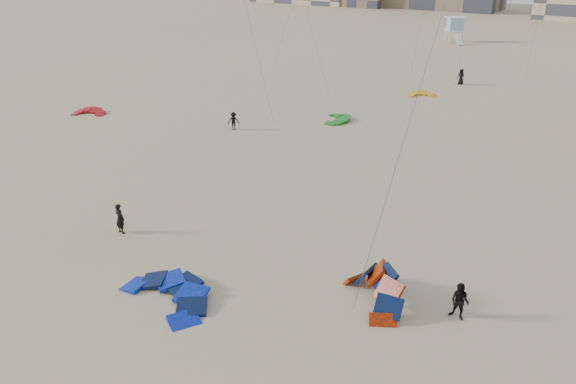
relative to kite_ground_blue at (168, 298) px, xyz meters
The scene contains 11 objects.
ground 3.33m from the kite_ground_blue, 148.12° to the left, with size 320.00×320.00×0.00m, color tan.
kite_ground_blue is the anchor object (origin of this frame).
kite_ground_orange 9.67m from the kite_ground_blue, 31.62° to the left, with size 4.14×3.09×2.74m, color #F13500, non-canonical shape.
kite_ground_red 34.53m from the kite_ground_blue, 146.91° to the left, with size 3.17×3.29×0.86m, color red, non-canonical shape.
kite_ground_green 31.25m from the kite_ground_blue, 103.81° to the left, with size 3.54×3.73×0.65m, color #1E7F24, non-canonical shape.
kite_ground_yellow 43.97m from the kite_ground_blue, 95.35° to the left, with size 2.98×3.09×0.72m, color yellow, non-canonical shape.
kitesurfer_main 7.77m from the kite_ground_blue, 154.10° to the left, with size 0.67×0.44×1.83m, color black.
kitesurfer_b 13.38m from the kite_ground_blue, 26.45° to the left, with size 0.86×0.67×1.77m, color black.
kitesurfer_c 26.47m from the kite_ground_blue, 121.37° to the left, with size 1.05×0.60×1.62m, color black.
kitesurfer_e 51.73m from the kite_ground_blue, 92.45° to the left, with size 0.90×0.58×1.83m, color black.
lifeguard_tower_far 83.93m from the kite_ground_blue, 99.05° to the left, with size 4.09×6.26×4.16m.
Camera 1 is at (19.71, -17.28, 15.29)m, focal length 35.00 mm.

